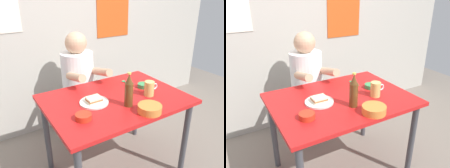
# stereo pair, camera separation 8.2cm
# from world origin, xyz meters

# --- Properties ---
(wall_back) EXTENTS (4.40, 0.09, 2.60)m
(wall_back) POSITION_xyz_m (0.00, 1.05, 1.30)
(wall_back) COLOR #ADA89E
(wall_back) RESTS_ON ground
(dining_table) EXTENTS (1.10, 0.80, 0.74)m
(dining_table) POSITION_xyz_m (0.00, 0.00, 0.65)
(dining_table) COLOR red
(dining_table) RESTS_ON ground
(stool) EXTENTS (0.34, 0.34, 0.45)m
(stool) POSITION_xyz_m (-0.04, 0.63, 0.35)
(stool) COLOR #4C4C51
(stool) RESTS_ON ground
(person_seated) EXTENTS (0.33, 0.56, 0.72)m
(person_seated) POSITION_xyz_m (-0.04, 0.62, 0.77)
(person_seated) COLOR white
(person_seated) RESTS_ON stool
(plate_orange) EXTENTS (0.22, 0.22, 0.01)m
(plate_orange) POSITION_xyz_m (-0.19, 0.01, 0.75)
(plate_orange) COLOR silver
(plate_orange) RESTS_ON dining_table
(sandwich) EXTENTS (0.11, 0.09, 0.04)m
(sandwich) POSITION_xyz_m (-0.19, 0.01, 0.77)
(sandwich) COLOR beige
(sandwich) RESTS_ON plate_orange
(beer_mug) EXTENTS (0.13, 0.08, 0.12)m
(beer_mug) POSITION_xyz_m (0.26, -0.11, 0.80)
(beer_mug) COLOR #D1BC66
(beer_mug) RESTS_ON dining_table
(beer_bottle) EXTENTS (0.06, 0.06, 0.26)m
(beer_bottle) POSITION_xyz_m (0.01, -0.16, 0.86)
(beer_bottle) COLOR #593819
(beer_bottle) RESTS_ON dining_table
(dip_bowl_green) EXTENTS (0.10, 0.10, 0.03)m
(dip_bowl_green) POSITION_xyz_m (0.32, 0.04, 0.76)
(dip_bowl_green) COLOR #388C4C
(dip_bowl_green) RESTS_ON dining_table
(sauce_bowl_chili) EXTENTS (0.11, 0.11, 0.04)m
(sauce_bowl_chili) POSITION_xyz_m (-0.35, -0.16, 0.76)
(sauce_bowl_chili) COLOR red
(sauce_bowl_chili) RESTS_ON dining_table
(soup_bowl_orange) EXTENTS (0.17, 0.17, 0.05)m
(soup_bowl_orange) POSITION_xyz_m (0.08, -0.32, 0.77)
(soup_bowl_orange) COLOR orange
(soup_bowl_orange) RESTS_ON dining_table
(spoon) EXTENTS (0.04, 0.12, 0.01)m
(spoon) POSITION_xyz_m (0.25, 0.21, 0.75)
(spoon) COLOR #26A559
(spoon) RESTS_ON dining_table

